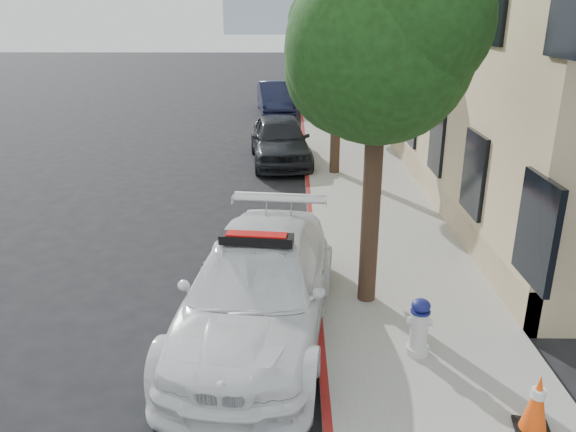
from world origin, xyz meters
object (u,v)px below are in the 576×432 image
(parked_car_far, at_px, (275,97))
(fire_hydrant, at_px, (419,327))
(traffic_cone, at_px, (537,404))
(police_car, at_px, (258,289))
(parked_car_mid, at_px, (280,140))

(parked_car_far, xyz_separation_m, fire_hydrant, (2.67, -21.11, -0.17))
(parked_car_far, distance_m, traffic_cone, 23.00)
(traffic_cone, bearing_deg, parked_car_far, 99.25)
(police_car, relative_size, parked_car_mid, 1.21)
(fire_hydrant, bearing_deg, police_car, 171.10)
(police_car, distance_m, parked_car_mid, 10.55)
(police_car, height_order, traffic_cone, police_car)
(parked_car_far, bearing_deg, police_car, -96.00)
(police_car, xyz_separation_m, fire_hydrant, (2.33, -0.76, -0.20))
(police_car, distance_m, fire_hydrant, 2.46)
(parked_car_mid, height_order, fire_hydrant, parked_car_mid)
(fire_hydrant, bearing_deg, traffic_cone, -48.06)
(parked_car_far, bearing_deg, fire_hydrant, -89.74)
(police_car, bearing_deg, fire_hydrant, -11.42)
(traffic_cone, bearing_deg, parked_car_mid, 104.18)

